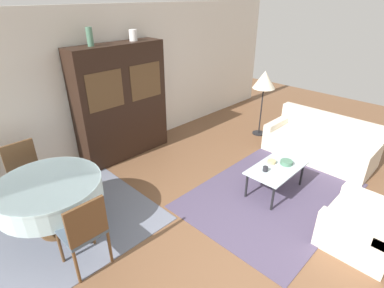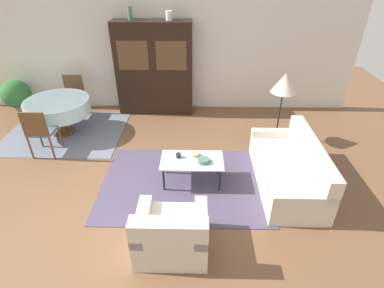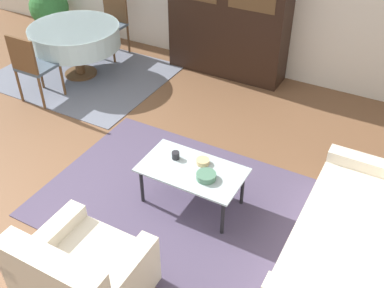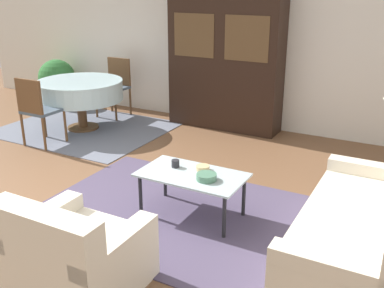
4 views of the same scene
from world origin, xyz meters
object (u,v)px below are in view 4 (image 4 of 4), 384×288
object	(u,v)px
armchair	(74,255)
dining_chair_far	(115,83)
display_cabinet	(225,60)
cup	(175,164)
bowl	(206,177)
coffee_table	(192,178)
dining_table	(80,90)
bowl_small	(203,168)
dining_chair_near	(37,107)
couch	(366,232)
potted_plant	(57,79)

from	to	relation	value
armchair	dining_chair_far	world-z (taller)	dining_chair_far
display_cabinet	dining_chair_far	size ratio (longest dim) A/B	2.20
cup	bowl	xyz separation A→B (m)	(0.41, -0.13, -0.01)
dining_chair_far	coffee_table	bearing A→B (deg)	138.59
coffee_table	dining_table	xyz separation A→B (m)	(-2.80, 1.61, 0.21)
coffee_table	bowl_small	size ratio (longest dim) A/B	7.67
dining_chair_near	bowl_small	bearing A→B (deg)	-12.17
coffee_table	dining_chair_far	world-z (taller)	dining_chair_far
couch	armchair	world-z (taller)	couch
couch	bowl	bearing A→B (deg)	91.46
couch	coffee_table	distance (m)	1.60
couch	bowl_small	world-z (taller)	couch
dining_chair_near	bowl	xyz separation A→B (m)	(2.99, -0.80, -0.08)
display_cabinet	dining_chair_near	bearing A→B (deg)	-133.13
coffee_table	bowl	distance (m)	0.21
display_cabinet	bowl_small	bearing A→B (deg)	-69.72
bowl	bowl_small	xyz separation A→B (m)	(-0.13, 0.18, -0.01)
dining_table	bowl	distance (m)	3.42
dining_chair_near	potted_plant	world-z (taller)	dining_chair_near
couch	dining_chair_near	bearing A→B (deg)	80.16
couch	cup	distance (m)	1.84
couch	dining_chair_near	distance (m)	4.48
armchair	coffee_table	bearing A→B (deg)	80.62
armchair	dining_chair_far	distance (m)	4.66
armchair	bowl_small	world-z (taller)	armchair
potted_plant	couch	bearing A→B (deg)	-23.83
armchair	dining_chair_far	xyz separation A→B (m)	(-2.57, 3.87, 0.27)
bowl_small	potted_plant	distance (m)	4.89
display_cabinet	dining_table	xyz separation A→B (m)	(-1.88, -1.15, -0.44)
display_cabinet	cup	xyz separation A→B (m)	(0.70, -2.69, -0.57)
dining_chair_near	armchair	bearing A→B (deg)	-39.72
dining_chair_near	potted_plant	size ratio (longest dim) A/B	1.14
couch	display_cabinet	distance (m)	3.83
armchair	dining_table	distance (m)	3.97
dining_table	bowl_small	world-z (taller)	dining_table
display_cabinet	cup	size ratio (longest dim) A/B	26.80
bowl	coffee_table	bearing A→B (deg)	162.53
dining_chair_far	bowl	xyz separation A→B (m)	(2.99, -2.53, -0.08)
dining_chair_far	armchair	bearing A→B (deg)	123.63
couch	armchair	xyz separation A→B (m)	(-1.83, -1.37, 0.01)
dining_chair_far	bowl	world-z (taller)	dining_chair_far
couch	bowl	size ratio (longest dim) A/B	10.20
couch	dining_chair_far	bearing A→B (deg)	60.47
bowl	cup	bearing A→B (deg)	162.70
display_cabinet	cup	distance (m)	2.83
coffee_table	dining_chair_near	world-z (taller)	dining_chair_near
armchair	bowl_small	xyz separation A→B (m)	(0.28, 1.52, 0.18)
couch	dining_chair_far	size ratio (longest dim) A/B	2.03
coffee_table	dining_chair_near	size ratio (longest dim) A/B	1.07
dining_table	dining_chair_far	xyz separation A→B (m)	(0.00, 0.87, -0.06)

